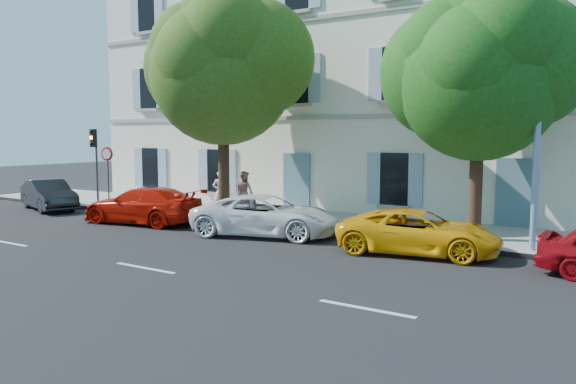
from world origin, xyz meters
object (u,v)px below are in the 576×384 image
Objects in this scene: car_red_coupe at (143,205)px; tree_left at (223,73)px; street_lamp at (539,70)px; pedestrian_a at (221,192)px; pedestrian_b at (244,192)px; traffic_light at (94,150)px; car_white_coupe at (266,215)px; road_sign at (108,164)px; car_dark_sedan at (49,195)px; car_yellow_supercar at (418,232)px; tree_right at (479,80)px.

tree_left is at bearing 131.14° from car_red_coupe.
car_red_coupe is 13.95m from street_lamp.
pedestrian_a is 0.94m from pedestrian_b.
pedestrian_a reaches higher than pedestrian_b.
pedestrian_a is at bearing 139.54° from tree_left.
pedestrian_a is (6.41, 0.94, -1.58)m from traffic_light.
car_white_coupe is 1.84× the size of road_sign.
street_lamp reaches higher than pedestrian_b.
pedestrian_b is at bearing -52.37° from car_dark_sedan.
car_red_coupe is 0.55× the size of street_lamp.
street_lamp is (18.15, -0.10, 2.39)m from traffic_light.
pedestrian_a is at bearing 8.34° from traffic_light.
car_yellow_supercar is (10.45, 0.44, -0.06)m from car_red_coupe.
tree_right reaches higher than car_red_coupe.
tree_right is 0.87× the size of street_lamp.
car_dark_sedan is 0.84× the size of car_white_coupe.
tree_right is at bearing 2.55° from tree_left.
car_dark_sedan is at bearing -175.96° from street_lamp.
traffic_light is 18.31m from street_lamp.
road_sign is at bearing -179.79° from street_lamp.
tree_right is at bearing 2.98° from traffic_light.
traffic_light is 6.67m from pedestrian_a.
car_white_coupe is 0.65× the size of tree_right.
pedestrian_b is at bearing 139.27° from car_red_coupe.
car_red_coupe is 0.55× the size of tree_left.
tree_left is 11.17m from street_lamp.
tree_left reaches higher than car_red_coupe.
traffic_light is 0.40× the size of street_lamp.
car_dark_sedan is at bearing -150.63° from road_sign.
pedestrian_a is at bearing 179.50° from tree_right.
traffic_light is (-7.01, -0.44, -3.00)m from tree_left.
road_sign is 0.31× the size of street_lamp.
car_dark_sedan is at bearing -167.00° from tree_left.
car_yellow_supercar is at bearing -112.09° from tree_right.
car_yellow_supercar is 5.31m from street_lamp.
car_yellow_supercar is at bearing 84.57° from car_red_coupe.
pedestrian_b reaches higher than car_dark_sedan.
car_red_coupe is 1.80× the size of road_sign.
traffic_light is at bearing -31.30° from pedestrian_a.
pedestrian_b is (-3.10, 2.93, 0.33)m from car_white_coupe.
tree_left is (-8.44, 1.87, 4.98)m from car_yellow_supercar.
tree_left is 2.50× the size of traffic_light.
car_red_coupe is at bearing -23.30° from road_sign.
street_lamp is at bearing -67.69° from car_dark_sedan.
traffic_light is 1.96× the size of pedestrian_a.
road_sign is (-5.96, -0.60, -3.57)m from tree_left.
car_yellow_supercar is at bearing -5.30° from traffic_light.
traffic_light is (-10.28, 1.43, 1.93)m from car_white_coupe.
car_red_coupe is 3.17m from pedestrian_a.
tree_left reaches higher than tree_right.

